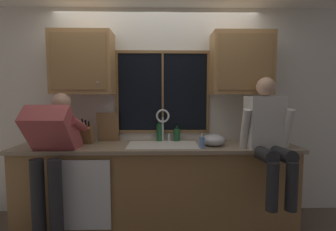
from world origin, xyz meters
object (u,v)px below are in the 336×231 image
knife_block (87,135)px  cutting_board (108,127)px  person_standing (53,149)px  soap_dispenser (202,142)px  mixing_bowl (213,140)px  bottle_green_glass (159,132)px  person_sitting_on_counter (268,132)px  bottle_tall_clear (177,135)px

knife_block → cutting_board: (0.21, 0.13, 0.07)m
person_standing → soap_dispenser: person_standing is taller
cutting_board → mixing_bowl: bearing=-11.6°
person_standing → soap_dispenser: (1.55, 0.11, 0.04)m
mixing_bowl → bottle_green_glass: (-0.62, 0.28, 0.05)m
person_standing → person_sitting_on_counter: 2.23m
mixing_bowl → soap_dispenser: bearing=-138.0°
mixing_bowl → person_sitting_on_counter: bearing=-23.4°
knife_block → cutting_board: bearing=31.0°
soap_dispenser → bottle_green_glass: size_ratio=0.59×
bottle_green_glass → bottle_tall_clear: (0.22, -0.01, -0.04)m
cutting_board → bottle_tall_clear: (0.85, 0.02, -0.10)m
knife_block → bottle_green_glass: bearing=10.5°
bottle_green_glass → bottle_tall_clear: bottle_green_glass is taller
cutting_board → bottle_green_glass: size_ratio=1.30×
person_sitting_on_counter → mixing_bowl: (-0.53, 0.23, -0.12)m
cutting_board → bottle_tall_clear: 0.85m
soap_dispenser → bottle_tall_clear: bottle_tall_clear is taller
soap_dispenser → bottle_green_glass: bearing=137.8°
person_standing → bottle_green_glass: size_ratio=5.41×
bottle_green_glass → cutting_board: bearing=-177.5°
knife_block → soap_dispenser: (1.31, -0.27, -0.05)m
person_standing → soap_dispenser: 1.55m
cutting_board → knife_block: bearing=-149.0°
person_sitting_on_counter → mixing_bowl: 0.59m
knife_block → soap_dispenser: knife_block is taller
soap_dispenser → bottle_green_glass: 0.63m
mixing_bowl → bottle_green_glass: bottle_green_glass is taller
person_sitting_on_counter → soap_dispenser: bearing=172.5°
person_standing → knife_block: person_standing is taller
cutting_board → mixing_bowl: size_ratio=1.34×
bottle_green_glass → bottle_tall_clear: size_ratio=1.42×
cutting_board → mixing_bowl: (1.25, -0.26, -0.12)m
person_standing → person_sitting_on_counter: (2.23, 0.02, 0.16)m
cutting_board → soap_dispenser: size_ratio=2.19×
knife_block → bottle_tall_clear: bearing=7.8°
bottle_tall_clear → knife_block: bearing=-172.2°
person_standing → person_sitting_on_counter: person_sitting_on_counter is taller
knife_block → bottle_tall_clear: (1.06, 0.14, -0.03)m
person_sitting_on_counter → mixing_bowl: bearing=156.6°
mixing_bowl → cutting_board: bearing=168.4°
cutting_board → bottle_green_glass: bearing=2.5°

